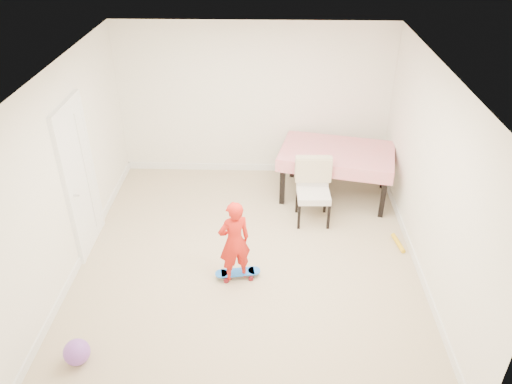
{
  "coord_description": "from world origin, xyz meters",
  "views": [
    {
      "loc": [
        0.26,
        -5.29,
        4.33
      ],
      "look_at": [
        0.1,
        0.2,
        0.95
      ],
      "focal_mm": 35.0,
      "sensor_mm": 36.0,
      "label": 1
    }
  ],
  "objects_px": {
    "dining_chair": "(313,193)",
    "skateboard": "(238,274)",
    "dining_table": "(335,173)",
    "child": "(234,244)",
    "balloon": "(77,352)"
  },
  "relations": [
    {
      "from": "dining_chair",
      "to": "child",
      "type": "distance_m",
      "value": 1.73
    },
    {
      "from": "dining_table",
      "to": "child",
      "type": "bearing_deg",
      "value": -112.89
    },
    {
      "from": "dining_table",
      "to": "dining_chair",
      "type": "xyz_separation_m",
      "value": [
        -0.4,
        -0.73,
        0.08
      ]
    },
    {
      "from": "dining_table",
      "to": "dining_chair",
      "type": "distance_m",
      "value": 0.84
    },
    {
      "from": "dining_table",
      "to": "balloon",
      "type": "distance_m",
      "value": 4.62
    },
    {
      "from": "balloon",
      "to": "dining_chair",
      "type": "bearing_deg",
      "value": 45.66
    },
    {
      "from": "dining_chair",
      "to": "skateboard",
      "type": "distance_m",
      "value": 1.74
    },
    {
      "from": "dining_chair",
      "to": "skateboard",
      "type": "bearing_deg",
      "value": -129.83
    },
    {
      "from": "dining_chair",
      "to": "child",
      "type": "xyz_separation_m",
      "value": [
        -1.07,
        -1.36,
        0.08
      ]
    },
    {
      "from": "skateboard",
      "to": "child",
      "type": "height_order",
      "value": "child"
    },
    {
      "from": "dining_chair",
      "to": "dining_table",
      "type": "bearing_deg",
      "value": 59.49
    },
    {
      "from": "dining_table",
      "to": "dining_chair",
      "type": "height_order",
      "value": "dining_chair"
    },
    {
      "from": "dining_chair",
      "to": "skateboard",
      "type": "relative_size",
      "value": 1.67
    },
    {
      "from": "child",
      "to": "dining_table",
      "type": "bearing_deg",
      "value": -149.58
    },
    {
      "from": "dining_chair",
      "to": "child",
      "type": "height_order",
      "value": "child"
    }
  ]
}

